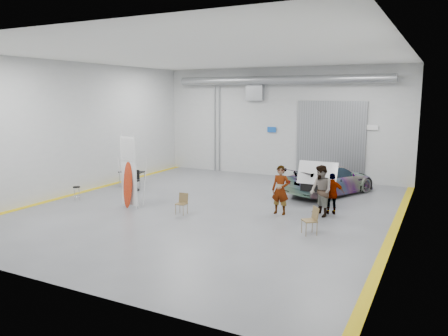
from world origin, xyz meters
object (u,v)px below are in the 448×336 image
at_px(person_b, 321,191).
at_px(surfboard_display, 129,178).
at_px(person_c, 332,194).
at_px(shop_stool, 77,194).
at_px(person_a, 280,190).
at_px(office_chair, 135,182).
at_px(sedan_car, 331,179).
at_px(folding_chair_far, 309,226).
at_px(folding_chair_near, 182,208).
at_px(work_table, 131,171).

relative_size(person_b, surfboard_display, 0.63).
relative_size(person_c, shop_stool, 2.55).
distance_m(person_a, office_chair, 7.67).
relative_size(sedan_car, folding_chair_far, 5.25).
height_order(sedan_car, folding_chair_near, sedan_car).
height_order(person_b, folding_chair_far, person_b).
height_order(sedan_car, surfboard_display, surfboard_display).
bearing_deg(person_a, folding_chair_far, -47.67).
relative_size(person_a, folding_chair_near, 2.35).
xyz_separation_m(person_a, person_c, (1.76, 0.91, -0.15)).
relative_size(person_c, folding_chair_near, 1.98).
distance_m(person_a, folding_chair_far, 2.64).
relative_size(folding_chair_near, work_table, 0.62).
xyz_separation_m(sedan_car, person_c, (0.86, -3.39, 0.10)).
distance_m(surfboard_display, shop_stool, 2.95).
bearing_deg(folding_chair_far, sedan_car, 148.53).
xyz_separation_m(folding_chair_near, office_chair, (-4.27, 2.56, 0.17)).
height_order(sedan_car, work_table, sedan_car).
relative_size(person_c, folding_chair_far, 1.74).
height_order(person_c, office_chair, person_c).
bearing_deg(shop_stool, surfboard_display, 1.92).
distance_m(person_b, folding_chair_near, 5.30).
relative_size(surfboard_display, folding_chair_near, 3.82).
relative_size(sedan_car, person_a, 2.55).
xyz_separation_m(surfboard_display, folding_chair_far, (7.44, -0.05, -0.96)).
bearing_deg(person_b, surfboard_display, -117.86).
bearing_deg(surfboard_display, person_a, 27.41).
distance_m(person_b, shop_stool, 10.28).
distance_m(sedan_car, folding_chair_near, 7.39).
height_order(person_b, work_table, person_b).
bearing_deg(folding_chair_near, person_a, 24.31).
relative_size(person_b, folding_chair_near, 2.42).
bearing_deg(surfboard_display, shop_stool, -168.73).
height_order(person_b, person_c, person_b).
bearing_deg(sedan_car, person_a, 102.81).
relative_size(person_a, person_b, 0.97).
bearing_deg(person_b, folding_chair_near, -111.20).
height_order(person_a, person_b, person_b).
bearing_deg(surfboard_display, person_c, 29.67).
xyz_separation_m(person_a, folding_chair_near, (-3.34, -1.75, -0.69)).
relative_size(folding_chair_near, office_chair, 0.84).
bearing_deg(office_chair, surfboard_display, -68.23).
height_order(person_a, work_table, person_a).
xyz_separation_m(folding_chair_far, office_chair, (-9.31, 2.73, 0.13)).
xyz_separation_m(sedan_car, person_a, (-0.90, -4.29, 0.25)).
relative_size(person_c, surfboard_display, 0.52).
bearing_deg(person_a, sedan_car, 78.99).
xyz_separation_m(sedan_car, folding_chair_near, (-4.24, -6.04, -0.45)).
height_order(person_b, folding_chair_near, person_b).
bearing_deg(work_table, office_chair, -41.45).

